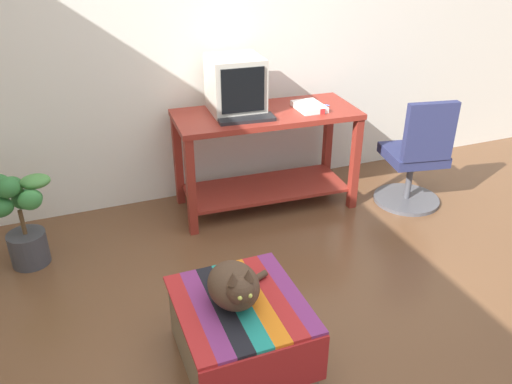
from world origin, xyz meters
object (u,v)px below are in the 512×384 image
Objects in this scene: cat at (235,286)px; stapler at (317,111)px; ottoman_with_blanket at (241,330)px; tv_monitor at (235,85)px; office_chair at (416,160)px; desk at (266,143)px; potted_plant at (21,217)px; book at (309,107)px; keyboard at (246,119)px.

stapler is (1.09, 1.30, 0.33)m from cat.
ottoman_with_blanket is at bearing 167.98° from stapler.
office_chair is (1.28, -0.52, -0.59)m from tv_monitor.
desk is 1.78m from potted_plant.
book reaches higher than ottoman_with_blanket.
stapler reaches higher than cat.
cat is at bearing -52.31° from potted_plant.
tv_monitor is 1.50m from office_chair.
keyboard is 1.11× the size of cat.
tv_monitor is at bearing 10.01° from potted_plant.
keyboard reaches higher than ottoman_with_blanket.
office_chair reaches higher than potted_plant.
keyboard is at bearing 2.13° from potted_plant.
cat is 2.12m from office_chair.
office_chair is (1.08, -0.42, -0.14)m from desk.
tv_monitor is at bearing -11.42° from office_chair.
book is 2.41× the size of stapler.
book is at bearing 12.08° from keyboard.
potted_plant is at bearing 128.28° from ottoman_with_blanket.
tv_monitor reaches higher than desk.
desk is 5.22× the size of book.
tv_monitor is at bearing 71.33° from ottoman_with_blanket.
keyboard is 0.52m from book.
desk is 1.16m from office_chair.
book is 2.13m from potted_plant.
book is (0.32, -0.06, 0.27)m from desk.
desk is at bearing 169.98° from book.
office_chair is at bearing -24.73° from book.
desk is at bearing 36.23° from keyboard.
keyboard reaches higher than potted_plant.
desk is 0.50m from tv_monitor.
office_chair is (2.84, -0.24, 0.03)m from potted_plant.
potted_plant is at bearing 5.70° from office_chair.
cat is (-0.56, -1.57, -0.50)m from tv_monitor.
office_chair is at bearing 31.16° from cat.
book is at bearing 53.31° from ottoman_with_blanket.
potted_plant is (-2.08, -0.12, -0.45)m from book.
office_chair reaches higher than cat.
desk is 2.06× the size of potted_plant.
office_chair is at bearing -18.94° from tv_monitor.
desk is at bearing 64.07° from cat.
book is 1.87m from ottoman_with_blanket.
desk is 12.58× the size of stapler.
desk is 0.35m from keyboard.
book is (0.52, -0.16, -0.17)m from tv_monitor.
ottoman_with_blanket is at bearing -105.72° from keyboard.
ottoman_with_blanket is (-0.53, -1.36, -0.61)m from keyboard.
keyboard reaches higher than desk.
keyboard is at bearing -173.04° from book.
ottoman_with_blanket is 1.04× the size of potted_plant.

